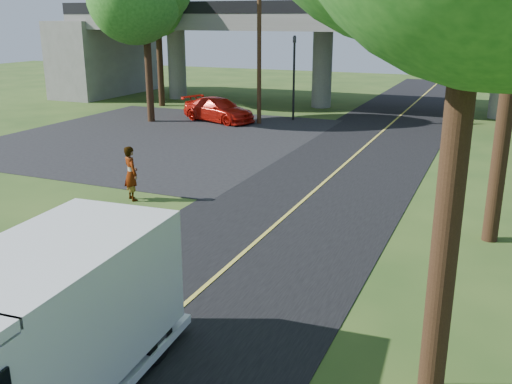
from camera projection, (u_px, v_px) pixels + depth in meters
The scene contains 11 objects.
ground at pixel (133, 351), 11.14m from camera, with size 120.00×120.00×0.00m, color #284619.
road at pixel (300, 204), 19.91m from camera, with size 7.00×90.00×0.02m, color black.
parking_lot at pixel (157, 137), 31.10m from camera, with size 16.00×18.00×0.01m, color black.
lane_line at pixel (300, 203), 19.91m from camera, with size 0.12×90.00×0.01m, color gold.
overpass at pixel (410, 44), 37.90m from camera, with size 54.00×10.00×7.30m.
traffic_signal at pixel (294, 69), 35.30m from camera, with size 0.18×0.22×5.20m.
utility_pole at pixel (259, 47), 33.70m from camera, with size 1.60×0.26×9.00m.
tree_left_far at pixel (158, 0), 39.75m from camera, with size 5.26×5.16×9.89m.
step_van at pixel (28, 337), 8.83m from camera, with size 2.84×6.68×2.74m.
red_sedan at pixel (219, 110), 35.60m from camera, with size 2.04×5.03×1.46m, color #B8150B.
pedestrian at pixel (131, 173), 20.10m from camera, with size 0.71×0.47×1.95m, color gray.
Camera 1 is at (6.07, -7.99, 6.23)m, focal length 40.00 mm.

